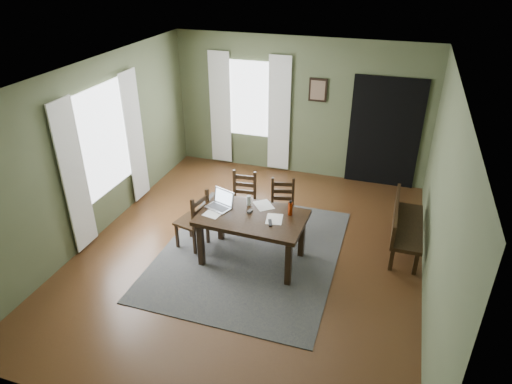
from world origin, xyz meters
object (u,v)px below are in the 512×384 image
(chair_back_left, at_px, (243,201))
(chair_back_right, at_px, (282,207))
(water_bottle, at_px, (290,208))
(chair_end, at_px, (194,221))
(laptop, at_px, (221,203))
(dining_table, at_px, (252,222))
(bench, at_px, (403,223))

(chair_back_left, relative_size, chair_back_right, 1.04)
(chair_back_right, bearing_deg, water_bottle, -81.08)
(chair_end, xyz_separation_m, chair_back_left, (0.49, 0.83, -0.01))
(water_bottle, bearing_deg, laptop, -175.15)
(dining_table, distance_m, laptop, 0.55)
(bench, relative_size, laptop, 3.18)
(dining_table, height_order, water_bottle, water_bottle)
(dining_table, bearing_deg, chair_back_left, 118.96)
(laptop, bearing_deg, bench, 38.45)
(dining_table, bearing_deg, chair_end, 178.07)
(dining_table, relative_size, laptop, 3.59)
(chair_back_left, bearing_deg, dining_table, -68.69)
(dining_table, bearing_deg, bench, 27.44)
(bench, bearing_deg, water_bottle, 116.67)
(chair_back_left, height_order, bench, chair_back_left)
(chair_back_left, xyz_separation_m, chair_back_right, (0.66, 0.03, -0.02))
(dining_table, relative_size, chair_back_left, 1.67)
(chair_back_left, height_order, laptop, laptop)
(dining_table, distance_m, bench, 2.30)
(chair_back_left, relative_size, bench, 0.67)
(chair_end, bearing_deg, chair_back_right, 139.07)
(chair_end, height_order, water_bottle, water_bottle)
(bench, bearing_deg, chair_back_left, 92.14)
(chair_back_left, relative_size, laptop, 2.15)
(chair_end, relative_size, laptop, 2.21)
(chair_end, xyz_separation_m, chair_back_right, (1.15, 0.86, -0.03))
(bench, bearing_deg, chair_end, 107.01)
(chair_back_right, height_order, water_bottle, water_bottle)
(chair_end, height_order, chair_back_right, chair_end)
(dining_table, height_order, chair_back_right, chair_back_right)
(chair_back_left, xyz_separation_m, water_bottle, (0.96, -0.69, 0.42))
(laptop, bearing_deg, chair_end, -153.62)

